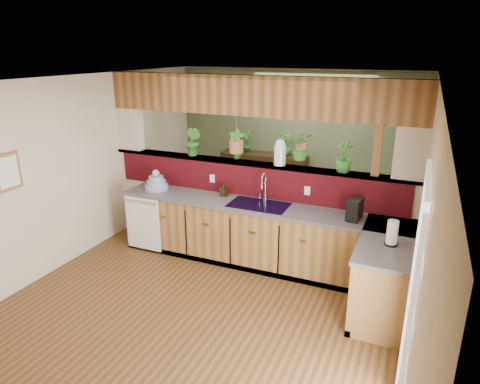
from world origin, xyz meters
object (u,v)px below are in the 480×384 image
at_px(soap_dispenser, 224,189).
at_px(coffee_maker, 355,210).
at_px(paper_towel, 392,233).
at_px(shelving_console, 264,181).
at_px(glass_jar, 280,152).
at_px(faucet, 264,186).
at_px(dish_stack, 156,183).

bearing_deg(soap_dispenser, coffee_maker, -5.58).
height_order(paper_towel, shelving_console, paper_towel).
relative_size(soap_dispenser, glass_jar, 0.58).
xyz_separation_m(faucet, soap_dispenser, (-0.62, -0.01, -0.12)).
bearing_deg(dish_stack, glass_jar, 10.98).
distance_m(paper_towel, shelving_console, 3.87).
distance_m(faucet, paper_towel, 1.92).
bearing_deg(faucet, soap_dispenser, -179.00).
relative_size(coffee_maker, shelving_console, 0.17).
distance_m(glass_jar, shelving_console, 2.37).
bearing_deg(paper_towel, glass_jar, 148.79).
height_order(dish_stack, shelving_console, dish_stack).
bearing_deg(coffee_maker, dish_stack, -171.32).
bearing_deg(shelving_console, glass_jar, -67.66).
bearing_deg(shelving_console, soap_dispenser, -89.34).
xyz_separation_m(dish_stack, soap_dispenser, (1.07, 0.13, 0.01)).
distance_m(faucet, dish_stack, 1.70).
distance_m(dish_stack, soap_dispenser, 1.08).
distance_m(coffee_maker, paper_towel, 0.75).
bearing_deg(soap_dispenser, faucet, 1.00).
xyz_separation_m(faucet, dish_stack, (-1.69, -0.14, -0.13)).
bearing_deg(shelving_console, paper_towel, -52.08).
bearing_deg(dish_stack, soap_dispenser, 6.93).
bearing_deg(shelving_console, faucet, -73.42).
bearing_deg(soap_dispenser, glass_jar, 16.46).
relative_size(glass_jar, shelving_console, 0.22).
relative_size(soap_dispenser, paper_towel, 0.69).
distance_m(dish_stack, paper_towel, 3.51).
distance_m(dish_stack, coffee_maker, 2.96).
height_order(coffee_maker, glass_jar, glass_jar).
relative_size(paper_towel, glass_jar, 0.83).
height_order(soap_dispenser, coffee_maker, coffee_maker).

